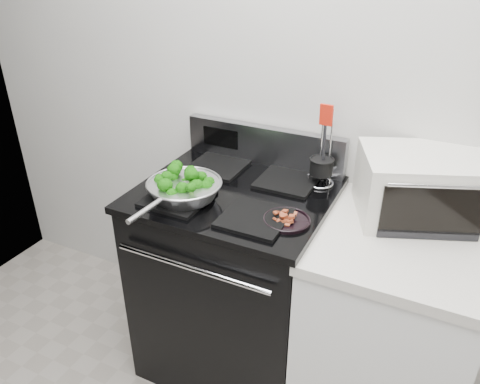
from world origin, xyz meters
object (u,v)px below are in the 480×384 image
Objects in this scene: bacon_plate at (287,218)px; utensil_holder at (321,171)px; skillet at (184,189)px; gas_range at (235,278)px; toaster_oven at (420,186)px.

utensil_holder is (0.02, 0.35, 0.05)m from bacon_plate.
skillet is at bearing -136.83° from utensil_holder.
bacon_plate is at bearing -25.95° from gas_range.
gas_range is 2.36× the size of skillet.
gas_range reaches higher than bacon_plate.
skillet is at bearing -132.81° from gas_range.
gas_range is 0.57m from bacon_plate.
gas_range is 3.18× the size of utensil_holder.
toaster_oven is at bearing 25.19° from skillet.
bacon_plate is 0.50× the size of utensil_holder.
utensil_holder is (0.45, 0.37, 0.01)m from skillet.
bacon_plate is 0.53m from toaster_oven.
utensil_holder is at bearing 43.25° from skillet.
gas_range is 0.56m from skillet.
gas_range is 0.64m from utensil_holder.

